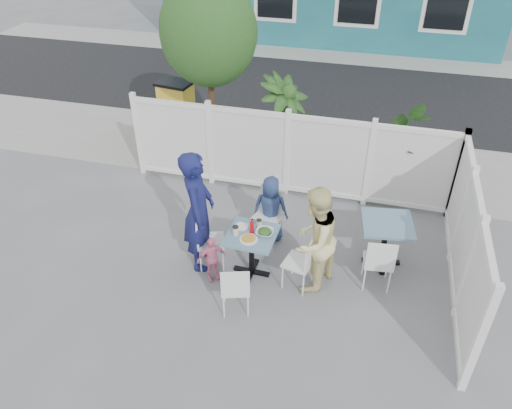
% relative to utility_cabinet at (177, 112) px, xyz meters
% --- Properties ---
extents(ground, '(80.00, 80.00, 0.00)m').
position_rel_utility_cabinet_xyz_m(ground, '(2.68, -4.00, -0.62)').
color(ground, slate).
extents(near_sidewalk, '(24.00, 2.60, 0.01)m').
position_rel_utility_cabinet_xyz_m(near_sidewalk, '(2.68, -0.20, -0.62)').
color(near_sidewalk, gray).
rests_on(near_sidewalk, ground).
extents(street, '(24.00, 5.00, 0.01)m').
position_rel_utility_cabinet_xyz_m(street, '(2.68, 3.50, -0.62)').
color(street, black).
rests_on(street, ground).
extents(far_sidewalk, '(24.00, 1.60, 0.01)m').
position_rel_utility_cabinet_xyz_m(far_sidewalk, '(2.68, 6.60, -0.62)').
color(far_sidewalk, gray).
rests_on(far_sidewalk, ground).
extents(fence_back, '(5.86, 0.08, 1.60)m').
position_rel_utility_cabinet_xyz_m(fence_back, '(2.78, -1.60, 0.16)').
color(fence_back, white).
rests_on(fence_back, ground).
extents(fence_right, '(0.08, 3.66, 1.60)m').
position_rel_utility_cabinet_xyz_m(fence_right, '(5.68, -3.40, 0.16)').
color(fence_right, white).
rests_on(fence_right, ground).
extents(tree, '(1.80, 1.62, 3.59)m').
position_rel_utility_cabinet_xyz_m(tree, '(1.08, -0.70, 1.97)').
color(tree, '#382316').
rests_on(tree, ground).
extents(utility_cabinet, '(0.74, 0.58, 1.25)m').
position_rel_utility_cabinet_xyz_m(utility_cabinet, '(0.00, 0.00, 0.00)').
color(utility_cabinet, gold).
rests_on(utility_cabinet, ground).
extents(potted_shrub_a, '(1.41, 1.41, 1.96)m').
position_rel_utility_cabinet_xyz_m(potted_shrub_a, '(2.53, -0.90, 0.36)').
color(potted_shrub_a, '#25421A').
rests_on(potted_shrub_a, ground).
extents(potted_shrub_b, '(1.32, 1.49, 1.55)m').
position_rel_utility_cabinet_xyz_m(potted_shrub_b, '(4.55, -1.00, 0.15)').
color(potted_shrub_b, '#25421A').
rests_on(potted_shrub_b, ground).
extents(main_table, '(0.73, 0.73, 0.74)m').
position_rel_utility_cabinet_xyz_m(main_table, '(2.74, -3.90, -0.05)').
color(main_table, teal).
rests_on(main_table, ground).
extents(spare_table, '(0.84, 0.84, 0.78)m').
position_rel_utility_cabinet_xyz_m(spare_table, '(4.62, -3.16, -0.02)').
color(spare_table, teal).
rests_on(spare_table, ground).
extents(chair_left, '(0.51, 0.52, 0.91)m').
position_rel_utility_cabinet_xyz_m(chair_left, '(2.02, -3.88, -0.09)').
color(chair_left, white).
rests_on(chair_left, ground).
extents(chair_right, '(0.47, 0.48, 0.89)m').
position_rel_utility_cabinet_xyz_m(chair_right, '(3.53, -3.99, -0.11)').
color(chair_right, white).
rests_on(chair_right, ground).
extents(chair_back, '(0.52, 0.51, 0.95)m').
position_rel_utility_cabinet_xyz_m(chair_back, '(2.80, -3.02, -0.07)').
color(chair_back, white).
rests_on(chair_back, ground).
extents(chair_near, '(0.47, 0.46, 0.84)m').
position_rel_utility_cabinet_xyz_m(chair_near, '(2.74, -4.73, -0.13)').
color(chair_near, white).
rests_on(chair_near, ground).
extents(chair_spare, '(0.45, 0.44, 0.90)m').
position_rel_utility_cabinet_xyz_m(chair_spare, '(4.56, -3.75, -0.10)').
color(chair_spare, white).
rests_on(chair_spare, ground).
extents(man, '(0.62, 0.80, 1.93)m').
position_rel_utility_cabinet_xyz_m(man, '(1.93, -3.85, 0.34)').
color(man, '#151951').
rests_on(man, ground).
extents(woman, '(0.88, 0.98, 1.65)m').
position_rel_utility_cabinet_xyz_m(woman, '(3.64, -3.91, 0.20)').
color(woman, '#F3DC59').
rests_on(woman, ground).
extents(boy, '(0.58, 0.39, 1.15)m').
position_rel_utility_cabinet_xyz_m(boy, '(2.81, -2.99, -0.05)').
color(boy, navy).
rests_on(boy, ground).
extents(toddler, '(0.46, 0.42, 0.76)m').
position_rel_utility_cabinet_xyz_m(toddler, '(2.21, -4.16, -0.24)').
color(toddler, pink).
rests_on(toddler, ground).
extents(plate_main, '(0.26, 0.26, 0.02)m').
position_rel_utility_cabinet_xyz_m(plate_main, '(2.73, -4.03, 0.13)').
color(plate_main, white).
rests_on(plate_main, main_table).
extents(plate_side, '(0.20, 0.20, 0.01)m').
position_rel_utility_cabinet_xyz_m(plate_side, '(2.56, -3.77, 0.13)').
color(plate_side, white).
rests_on(plate_side, main_table).
extents(salad_bowl, '(0.26, 0.26, 0.06)m').
position_rel_utility_cabinet_xyz_m(salad_bowl, '(2.92, -3.85, 0.15)').
color(salad_bowl, white).
rests_on(salad_bowl, main_table).
extents(coffee_cup_a, '(0.09, 0.09, 0.13)m').
position_rel_utility_cabinet_xyz_m(coffee_cup_a, '(2.52, -3.97, 0.19)').
color(coffee_cup_a, beige).
rests_on(coffee_cup_a, main_table).
extents(coffee_cup_b, '(0.07, 0.07, 0.11)m').
position_rel_utility_cabinet_xyz_m(coffee_cup_b, '(2.80, -3.70, 0.18)').
color(coffee_cup_b, beige).
rests_on(coffee_cup_b, main_table).
extents(ketchup_bottle, '(0.06, 0.06, 0.18)m').
position_rel_utility_cabinet_xyz_m(ketchup_bottle, '(2.74, -3.86, 0.21)').
color(ketchup_bottle, '#BC050D').
rests_on(ketchup_bottle, main_table).
extents(salt_shaker, '(0.03, 0.03, 0.06)m').
position_rel_utility_cabinet_xyz_m(salt_shaker, '(2.69, -3.65, 0.15)').
color(salt_shaker, white).
rests_on(salt_shaker, main_table).
extents(pepper_shaker, '(0.03, 0.03, 0.07)m').
position_rel_utility_cabinet_xyz_m(pepper_shaker, '(2.69, -3.64, 0.16)').
color(pepper_shaker, black).
rests_on(pepper_shaker, main_table).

